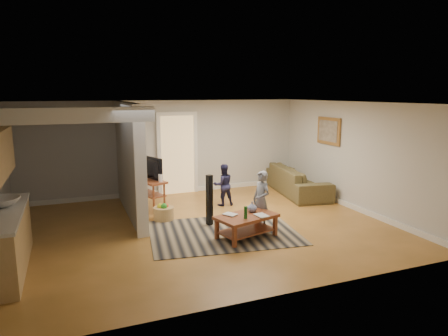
{
  "coord_description": "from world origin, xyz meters",
  "views": [
    {
      "loc": [
        -2.39,
        -7.37,
        2.7
      ],
      "look_at": [
        0.68,
        0.49,
        1.1
      ],
      "focal_mm": 32.0,
      "sensor_mm": 36.0,
      "label": 1
    }
  ],
  "objects_px": {
    "sofa": "(297,193)",
    "toy_basket": "(164,213)",
    "speaker_left": "(209,200)",
    "speaker_right": "(131,180)",
    "coffee_table": "(247,220)",
    "child": "(261,228)",
    "toddler": "(223,205)",
    "tv_console": "(148,182)"
  },
  "relations": [
    {
      "from": "sofa",
      "to": "toy_basket",
      "type": "height_order",
      "value": "toy_basket"
    },
    {
      "from": "speaker_left",
      "to": "speaker_right",
      "type": "height_order",
      "value": "speaker_left"
    },
    {
      "from": "coffee_table",
      "to": "speaker_left",
      "type": "relative_size",
      "value": 1.19
    },
    {
      "from": "coffee_table",
      "to": "child",
      "type": "distance_m",
      "value": 0.69
    },
    {
      "from": "speaker_right",
      "to": "toddler",
      "type": "height_order",
      "value": "speaker_right"
    },
    {
      "from": "coffee_table",
      "to": "tv_console",
      "type": "xyz_separation_m",
      "value": [
        -1.36,
        2.59,
        0.3
      ]
    },
    {
      "from": "toy_basket",
      "to": "coffee_table",
      "type": "bearing_deg",
      "value": -52.72
    },
    {
      "from": "sofa",
      "to": "toy_basket",
      "type": "bearing_deg",
      "value": 112.61
    },
    {
      "from": "toy_basket",
      "to": "sofa",
      "type": "bearing_deg",
      "value": 13.66
    },
    {
      "from": "tv_console",
      "to": "speaker_left",
      "type": "relative_size",
      "value": 1.14
    },
    {
      "from": "tv_console",
      "to": "toddler",
      "type": "height_order",
      "value": "tv_console"
    },
    {
      "from": "speaker_left",
      "to": "speaker_right",
      "type": "relative_size",
      "value": 1.03
    },
    {
      "from": "speaker_left",
      "to": "tv_console",
      "type": "bearing_deg",
      "value": 100.46
    },
    {
      "from": "speaker_left",
      "to": "coffee_table",
      "type": "bearing_deg",
      "value": -84.98
    },
    {
      "from": "sofa",
      "to": "coffee_table",
      "type": "bearing_deg",
      "value": 142.64
    },
    {
      "from": "sofa",
      "to": "speaker_left",
      "type": "distance_m",
      "value": 3.53
    },
    {
      "from": "toy_basket",
      "to": "toddler",
      "type": "bearing_deg",
      "value": 20.29
    },
    {
      "from": "child",
      "to": "toddler",
      "type": "distance_m",
      "value": 1.85
    },
    {
      "from": "coffee_table",
      "to": "toddler",
      "type": "xyz_separation_m",
      "value": [
        0.38,
        2.2,
        -0.34
      ]
    },
    {
      "from": "sofa",
      "to": "toddler",
      "type": "xyz_separation_m",
      "value": [
        -2.29,
        -0.35,
        0.0
      ]
    },
    {
      "from": "speaker_right",
      "to": "toddler",
      "type": "distance_m",
      "value": 2.46
    },
    {
      "from": "sofa",
      "to": "speaker_right",
      "type": "relative_size",
      "value": 2.4
    },
    {
      "from": "tv_console",
      "to": "toy_basket",
      "type": "xyz_separation_m",
      "value": [
        0.14,
        -0.98,
        -0.49
      ]
    },
    {
      "from": "coffee_table",
      "to": "child",
      "type": "xyz_separation_m",
      "value": [
        0.48,
        0.36,
        -0.34
      ]
    },
    {
      "from": "toddler",
      "to": "speaker_left",
      "type": "bearing_deg",
      "value": 61.16
    },
    {
      "from": "coffee_table",
      "to": "sofa",
      "type": "bearing_deg",
      "value": 43.68
    },
    {
      "from": "sofa",
      "to": "tv_console",
      "type": "height_order",
      "value": "tv_console"
    },
    {
      "from": "toy_basket",
      "to": "child",
      "type": "bearing_deg",
      "value": -36.32
    },
    {
      "from": "speaker_left",
      "to": "toddler",
      "type": "bearing_deg",
      "value": 38.68
    },
    {
      "from": "tv_console",
      "to": "toddler",
      "type": "bearing_deg",
      "value": -32.8
    },
    {
      "from": "toy_basket",
      "to": "child",
      "type": "relative_size",
      "value": 0.37
    },
    {
      "from": "tv_console",
      "to": "speaker_right",
      "type": "height_order",
      "value": "speaker_right"
    },
    {
      "from": "coffee_table",
      "to": "toddler",
      "type": "relative_size",
      "value": 1.24
    },
    {
      "from": "speaker_left",
      "to": "toddler",
      "type": "relative_size",
      "value": 1.04
    },
    {
      "from": "speaker_right",
      "to": "toddler",
      "type": "bearing_deg",
      "value": -58.25
    },
    {
      "from": "coffee_table",
      "to": "toy_basket",
      "type": "xyz_separation_m",
      "value": [
        -1.22,
        1.61,
        -0.18
      ]
    },
    {
      "from": "toy_basket",
      "to": "toddler",
      "type": "xyz_separation_m",
      "value": [
        1.61,
        0.59,
        -0.16
      ]
    },
    {
      "from": "sofa",
      "to": "coffee_table",
      "type": "height_order",
      "value": "coffee_table"
    },
    {
      "from": "tv_console",
      "to": "speaker_right",
      "type": "bearing_deg",
      "value": 85.17
    },
    {
      "from": "speaker_right",
      "to": "toy_basket",
      "type": "xyz_separation_m",
      "value": [
        0.4,
        -1.93,
        -0.35
      ]
    },
    {
      "from": "speaker_left",
      "to": "toddler",
      "type": "distance_m",
      "value": 1.59
    },
    {
      "from": "sofa",
      "to": "coffee_table",
      "type": "relative_size",
      "value": 1.96
    }
  ]
}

